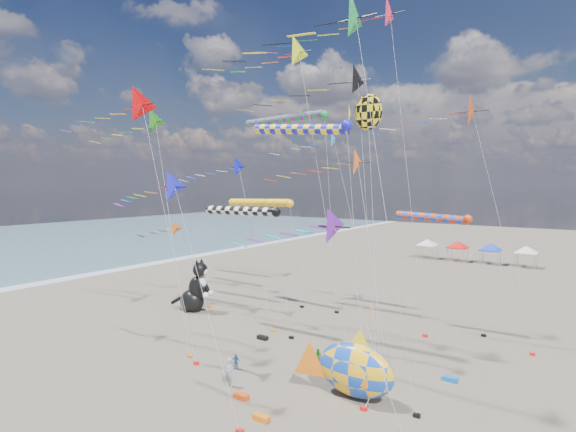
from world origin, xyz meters
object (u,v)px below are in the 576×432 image
(cat_inflatable, at_px, (194,285))
(fish_inflatable, at_px, (355,369))
(person_adult, at_px, (229,373))
(child_green, at_px, (318,356))
(child_blue, at_px, (236,361))

(cat_inflatable, distance_m, fish_inflatable, 22.48)
(cat_inflatable, height_order, person_adult, cat_inflatable)
(person_adult, xyz_separation_m, child_green, (2.66, 6.28, -0.38))
(person_adult, relative_size, child_green, 1.72)
(child_blue, bearing_deg, person_adult, -75.01)
(cat_inflatable, height_order, child_blue, cat_inflatable)
(child_blue, bearing_deg, fish_inflatable, -12.45)
(fish_inflatable, distance_m, person_adult, 7.74)
(child_green, relative_size, child_blue, 1.00)
(fish_inflatable, height_order, person_adult, fish_inflatable)
(fish_inflatable, xyz_separation_m, child_blue, (-8.52, -0.81, -1.22))
(child_green, height_order, child_blue, child_green)
(fish_inflatable, bearing_deg, person_adult, -156.23)
(cat_inflatable, relative_size, child_blue, 5.02)
(child_green, bearing_deg, cat_inflatable, 162.48)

